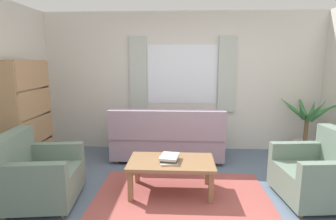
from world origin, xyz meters
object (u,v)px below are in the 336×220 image
potted_plant (306,130)px  armchair_right (319,174)px  coffee_table (171,165)px  book_stack_on_table (169,158)px  bookshelf (31,120)px  armchair_left (37,175)px  couch (168,139)px

potted_plant → armchair_right: bearing=-108.4°
coffee_table → book_stack_on_table: 0.10m
book_stack_on_table → bookshelf: (-2.18, 0.71, 0.32)m
armchair_left → potted_plant: potted_plant is taller
bookshelf → couch: bearing=104.1°
armchair_left → book_stack_on_table: bearing=-85.4°
bookshelf → armchair_right: bearing=78.6°
bookshelf → coffee_table: bearing=72.7°
armchair_left → bookshelf: size_ratio=0.54×
armchair_left → bookshelf: bookshelf is taller
coffee_table → potted_plant: (2.32, 1.41, 0.12)m
couch → book_stack_on_table: couch is taller
couch → armchair_right: 2.34m
couch → bookshelf: (-2.10, -0.53, 0.42)m
couch → armchair_left: couch is taller
armchair_left → potted_plant: size_ratio=0.76×
armchair_left → book_stack_on_table: size_ratio=2.67×
armchair_right → potted_plant: potted_plant is taller
book_stack_on_table → coffee_table: bearing=41.3°
armchair_right → coffee_table: bearing=-99.4°
potted_plant → bookshelf: size_ratio=0.71×
couch → armchair_right: bearing=145.2°
armchair_right → coffee_table: armchair_right is taller
armchair_left → coffee_table: 1.64m
coffee_table → book_stack_on_table: size_ratio=3.16×
couch → book_stack_on_table: 1.25m
couch → potted_plant: (2.43, 0.19, 0.14)m
bookshelf → potted_plant: bearing=99.0°
couch → armchair_left: 2.15m
couch → book_stack_on_table: bearing=93.8°
couch → potted_plant: size_ratio=1.55×
armchair_right → armchair_left: bearing=-92.0°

